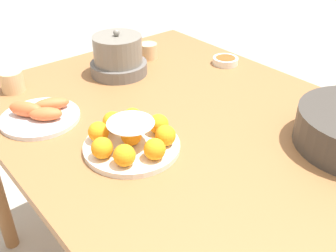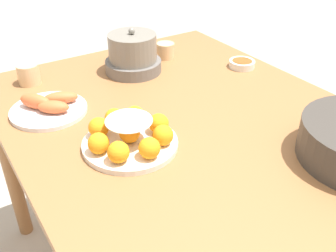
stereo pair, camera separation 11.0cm
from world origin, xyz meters
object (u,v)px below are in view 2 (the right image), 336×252
cake_plate (130,135)px  sauce_bowl (242,64)px  cup_far (165,51)px  seafood_platter (49,107)px  cup_near (29,74)px  warming_pot (133,55)px  dining_table (202,154)px

cake_plate → sauce_bowl: (-0.24, 0.63, -0.02)m
sauce_bowl → cup_far: 0.32m
cake_plate → seafood_platter: (-0.31, -0.13, -0.02)m
cup_near → warming_pot: size_ratio=0.37×
dining_table → seafood_platter: seafood_platter is taller
sauce_bowl → warming_pot: bearing=-117.4°
dining_table → cup_far: 0.58m
sauce_bowl → cup_near: size_ratio=1.29×
dining_table → sauce_bowl: bearing=125.2°
cake_plate → sauce_bowl: cake_plate is taller
cake_plate → cup_near: size_ratio=3.39×
cup_near → seafood_platter: bearing=-2.2°
sauce_bowl → cup_far: (-0.24, -0.20, 0.02)m
dining_table → sauce_bowl: 0.51m
sauce_bowl → cup_near: 0.80m
cup_far → warming_pot: warming_pot is taller
cup_near → cup_far: 0.55m
cup_near → dining_table: bearing=29.8°
sauce_bowl → cake_plate: bearing=-68.8°
seafood_platter → warming_pot: 0.40m
cup_near → warming_pot: (0.11, 0.37, 0.03)m
dining_table → seafood_platter: size_ratio=6.19×
seafood_platter → cup_near: (-0.24, 0.01, 0.02)m
cake_plate → sauce_bowl: bearing=111.2°
cake_plate → sauce_bowl: size_ratio=2.63×
dining_table → cup_near: 0.69m
warming_pot → cup_far: bearing=105.3°
sauce_bowl → cup_near: cup_near is taller
sauce_bowl → warming_pot: warming_pot is taller
sauce_bowl → seafood_platter: size_ratio=0.42×
sauce_bowl → cup_far: bearing=-140.5°
cake_plate → sauce_bowl: 0.67m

